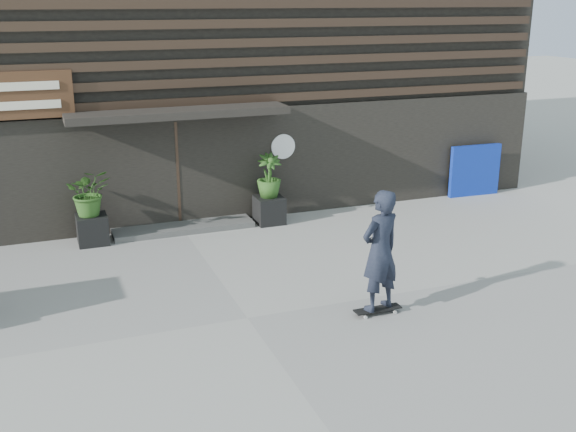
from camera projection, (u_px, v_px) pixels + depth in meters
name	position (u px, v px, depth m)	size (l,w,h in m)	color
ground	(247.00, 318.00, 10.76)	(80.00, 80.00, 0.00)	#97958F
entrance_step	(183.00, 227.00, 14.84)	(3.00, 0.80, 0.12)	#464644
planter_pot_left	(92.00, 229.00, 13.95)	(0.60, 0.60, 0.60)	black
bamboo_left	(89.00, 192.00, 13.72)	(0.86, 0.75, 0.96)	#2D591E
planter_pot_right	(269.00, 210.00, 15.23)	(0.60, 0.60, 0.60)	black
bamboo_right	(269.00, 176.00, 15.00)	(0.54, 0.54, 0.96)	#2D591E
blue_tarp	(475.00, 171.00, 17.27)	(1.37, 0.12, 1.29)	#0B2396
building	(133.00, 29.00, 18.44)	(18.00, 11.00, 8.00)	black
skateboarder	(380.00, 251.00, 10.58)	(0.81, 0.65, 2.04)	black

